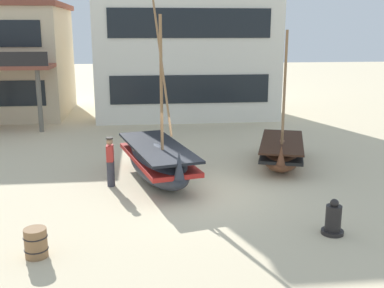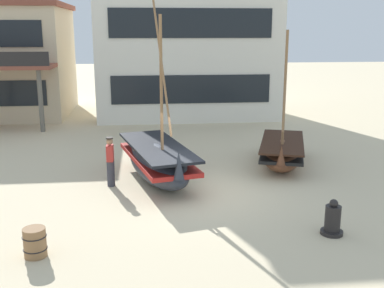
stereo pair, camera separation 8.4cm
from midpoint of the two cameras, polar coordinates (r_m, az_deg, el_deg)
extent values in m
plane|color=beige|center=(15.11, 0.26, -6.06)|extent=(120.00, 120.00, 0.00)
ellipsoid|color=#2D333D|center=(16.29, -4.39, -2.30)|extent=(2.77, 5.19, 1.26)
cube|color=red|center=(16.25, -4.40, -1.77)|extent=(2.73, 5.00, 0.15)
cube|color=black|center=(16.14, -4.43, -0.33)|extent=(2.79, 5.11, 0.09)
cone|color=#2D333D|center=(13.95, -1.76, -2.62)|extent=(0.39, 0.39, 0.88)
cylinder|color=olive|center=(15.18, -3.93, 6.62)|extent=(0.10, 0.10, 4.73)
cylinder|color=olive|center=(15.08, -3.99, 10.55)|extent=(0.58, 2.10, 4.76)
cube|color=olive|center=(16.52, -4.77, -0.50)|extent=(1.54, 0.53, 0.06)
ellipsoid|color=brown|center=(18.44, 10.77, -1.06)|extent=(2.74, 4.45, 0.97)
cube|color=black|center=(18.41, 10.79, -0.70)|extent=(2.71, 4.30, 0.12)
cube|color=#351E13|center=(18.33, 10.83, 0.28)|extent=(2.76, 4.39, 0.07)
cone|color=brown|center=(16.39, 10.71, -1.36)|extent=(0.39, 0.39, 0.68)
cylinder|color=olive|center=(17.46, 11.10, 6.22)|extent=(0.10, 0.10, 4.47)
cylinder|color=olive|center=(17.43, 11.14, 7.13)|extent=(0.74, 2.13, 3.12)
cube|color=olive|center=(18.66, 10.84, 0.18)|extent=(1.44, 0.60, 0.06)
cylinder|color=#33333D|center=(15.91, -10.05, -3.58)|extent=(0.26, 0.26, 0.88)
cube|color=#B22D28|center=(15.72, -10.16, -1.11)|extent=(0.23, 0.37, 0.54)
sphere|color=#A87A56|center=(15.62, -10.22, 0.27)|extent=(0.22, 0.22, 0.22)
cylinder|color=#2D2823|center=(15.59, -10.23, 0.70)|extent=(0.24, 0.24, 0.05)
cylinder|color=black|center=(12.78, 16.60, -10.27)|extent=(0.58, 0.58, 0.10)
cylinder|color=black|center=(12.63, 16.72, -8.67)|extent=(0.40, 0.40, 0.67)
sphere|color=black|center=(12.48, 16.85, -6.94)|extent=(0.22, 0.22, 0.22)
cylinder|color=olive|center=(11.59, -18.76, -11.38)|extent=(0.52, 0.52, 0.70)
torus|color=black|center=(11.53, -18.82, -10.68)|extent=(0.56, 0.56, 0.03)
torus|color=black|center=(11.65, -18.70, -12.06)|extent=(0.56, 0.56, 0.03)
cube|color=silver|center=(28.56, -0.94, 14.14)|extent=(10.47, 5.75, 10.61)
cube|color=black|center=(25.86, -0.30, 6.71)|extent=(8.79, 0.06, 1.56)
cube|color=black|center=(25.67, -0.31, 14.57)|extent=(8.79, 0.06, 1.56)
cylinder|color=#666056|center=(25.08, -18.25, 4.99)|extent=(0.24, 0.24, 3.19)
camera|label=1|loc=(0.04, -90.15, -0.04)|focal=43.60mm
camera|label=2|loc=(0.04, 89.85, 0.04)|focal=43.60mm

